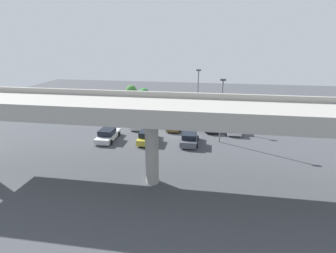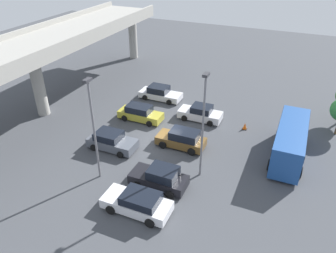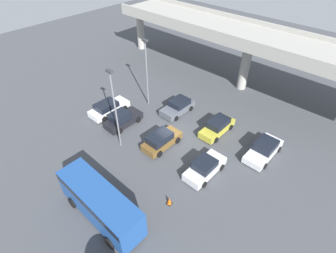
# 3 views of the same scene
# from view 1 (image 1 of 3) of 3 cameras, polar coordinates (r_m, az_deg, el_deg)

# --- Properties ---
(ground_plane) EXTENTS (91.73, 91.73, 0.00)m
(ground_plane) POSITION_cam_1_polar(r_m,az_deg,el_deg) (38.07, 1.13, -1.29)
(ground_plane) COLOR #424449
(highway_overpass) EXTENTS (41.26, 7.04, 8.05)m
(highway_overpass) POSITION_cam_1_polar(r_m,az_deg,el_deg) (22.79, -3.69, 2.67)
(highway_overpass) COLOR #9E9B93
(highway_overpass) RESTS_ON ground_plane
(parked_car_0) EXTENTS (2.22, 4.82, 1.51)m
(parked_car_0) POSITION_cam_1_polar(r_m,az_deg,el_deg) (39.39, 14.03, -0.05)
(parked_car_0) COLOR silver
(parked_car_0) RESTS_ON ground_plane
(parked_car_1) EXTENTS (2.16, 4.35, 1.68)m
(parked_car_1) POSITION_cam_1_polar(r_m,az_deg,el_deg) (39.50, 9.71, 0.37)
(parked_car_1) COLOR black
(parked_car_1) RESTS_ON ground_plane
(parked_car_2) EXTENTS (2.22, 4.37, 1.58)m
(parked_car_2) POSITION_cam_1_polar(r_m,az_deg,el_deg) (33.84, 4.73, -2.62)
(parked_car_2) COLOR #515660
(parked_car_2) RESTS_ON ground_plane
(parked_car_3) EXTENTS (2.07, 4.37, 1.66)m
(parked_car_3) POSITION_cam_1_polar(r_m,az_deg,el_deg) (39.40, 1.49, 0.63)
(parked_car_3) COLOR brown
(parked_car_3) RESTS_ON ground_plane
(parked_car_4) EXTENTS (1.99, 4.58, 1.58)m
(parked_car_4) POSITION_cam_1_polar(r_m,az_deg,el_deg) (34.59, -4.61, -2.12)
(parked_car_4) COLOR gold
(parked_car_4) RESTS_ON ground_plane
(parked_car_5) EXTENTS (2.10, 4.41, 1.58)m
(parked_car_5) POSITION_cam_1_polar(r_m,az_deg,el_deg) (40.38, -6.18, 0.86)
(parked_car_5) COLOR silver
(parked_car_5) RESTS_ON ground_plane
(parked_car_6) EXTENTS (2.21, 4.89, 1.54)m
(parked_car_6) POSITION_cam_1_polar(r_m,az_deg,el_deg) (36.01, -12.98, -1.79)
(parked_car_6) COLOR silver
(parked_car_6) RESTS_ON ground_plane
(shuttle_bus) EXTENTS (7.89, 2.62, 2.95)m
(shuttle_bus) POSITION_cam_1_polar(r_m,az_deg,el_deg) (47.92, 0.41, 5.09)
(shuttle_bus) COLOR #1E478C
(shuttle_bus) RESTS_ON ground_plane
(lamp_post_near_aisle) EXTENTS (0.70, 0.35, 8.58)m
(lamp_post_near_aisle) POSITION_cam_1_polar(r_m,az_deg,el_deg) (40.76, 6.51, 7.22)
(lamp_post_near_aisle) COLOR slate
(lamp_post_near_aisle) RESTS_ON ground_plane
(lamp_post_mid_lot) EXTENTS (0.70, 0.35, 8.27)m
(lamp_post_mid_lot) POSITION_cam_1_polar(r_m,az_deg,el_deg) (33.76, 11.56, 4.31)
(lamp_post_mid_lot) COLOR slate
(lamp_post_mid_lot) RESTS_ON ground_plane
(tree_front_left) EXTENTS (2.17, 2.17, 3.66)m
(tree_front_left) POSITION_cam_1_polar(r_m,az_deg,el_deg) (52.59, -5.26, 7.13)
(tree_front_left) COLOR brown
(tree_front_left) RESTS_ON ground_plane
(tree_front_centre) EXTENTS (2.25, 2.25, 4.10)m
(tree_front_centre) POSITION_cam_1_polar(r_m,az_deg,el_deg) (53.67, -8.00, 7.68)
(tree_front_centre) COLOR brown
(tree_front_centre) RESTS_ON ground_plane
(traffic_cone) EXTENTS (0.44, 0.44, 0.70)m
(traffic_cone) POSITION_cam_1_polar(r_m,az_deg,el_deg) (44.76, -4.47, 2.17)
(traffic_cone) COLOR black
(traffic_cone) RESTS_ON ground_plane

